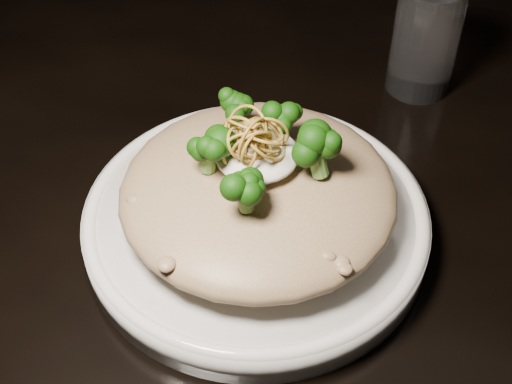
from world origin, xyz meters
TOP-DOWN VIEW (x-y plane):
  - table at (0.00, 0.00)m, footprint 1.10×0.80m
  - plate at (-0.06, -0.06)m, footprint 0.30×0.30m
  - risotto at (-0.06, -0.06)m, footprint 0.24×0.24m
  - broccoli at (-0.05, -0.05)m, footprint 0.15×0.15m
  - cheese at (-0.06, -0.05)m, footprint 0.07×0.07m
  - shallots at (-0.06, -0.06)m, footprint 0.05×0.05m
  - drinking_glass at (0.05, 0.21)m, footprint 0.07×0.07m

SIDE VIEW (x-z plane):
  - table at x=0.00m, z-range 0.29..1.04m
  - plate at x=-0.06m, z-range 0.75..0.78m
  - risotto at x=-0.06m, z-range 0.78..0.83m
  - drinking_glass at x=0.05m, z-range 0.75..0.87m
  - cheese at x=-0.06m, z-range 0.83..0.85m
  - broccoli at x=-0.05m, z-range 0.83..0.89m
  - shallots at x=-0.06m, z-range 0.85..0.89m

